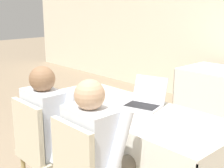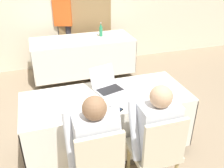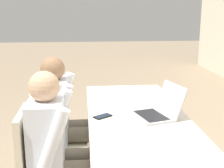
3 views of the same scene
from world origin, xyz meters
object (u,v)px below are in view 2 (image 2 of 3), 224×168
at_px(water_bottle, 101,30).
at_px(chair_near_right, 157,149).
at_px(person_red_shirt, 64,22).
at_px(cell_phone, 116,108).
at_px(chair_near_left, 97,163).
at_px(person_checkered_shirt, 94,142).
at_px(laptop, 108,86).
at_px(person_white_shirt, 153,129).

distance_m(water_bottle, chair_near_right, 2.84).
relative_size(water_bottle, person_red_shirt, 0.16).
bearing_deg(person_red_shirt, cell_phone, -69.64).
bearing_deg(water_bottle, chair_near_left, -106.15).
bearing_deg(person_checkered_shirt, person_red_shirt, -93.77).
relative_size(cell_phone, chair_near_right, 0.17).
bearing_deg(laptop, chair_near_right, -89.99).
relative_size(chair_near_left, person_white_shirt, 0.78).
xyz_separation_m(chair_near_left, chair_near_right, (0.58, 0.00, 0.00)).
relative_size(water_bottle, person_white_shirt, 0.22).
distance_m(laptop, person_white_shirt, 0.77).
height_order(water_bottle, chair_near_right, water_bottle).
xyz_separation_m(chair_near_right, person_red_shirt, (-0.36, 3.42, 0.42)).
height_order(laptop, person_red_shirt, person_red_shirt).
bearing_deg(person_white_shirt, laptop, -71.76).
distance_m(cell_phone, chair_near_right, 0.56).
bearing_deg(chair_near_left, person_checkered_shirt, -90.00).
bearing_deg(chair_near_right, person_red_shirt, -83.98).
relative_size(chair_near_left, person_red_shirt, 0.57).
xyz_separation_m(cell_phone, chair_near_right, (0.27, -0.41, -0.25)).
xyz_separation_m(chair_near_left, person_white_shirt, (0.58, 0.10, 0.16)).
xyz_separation_m(laptop, person_white_shirt, (0.24, -0.72, -0.14)).
bearing_deg(water_bottle, chair_near_right, -94.75).
bearing_deg(chair_near_left, person_white_shirt, -169.90).
bearing_deg(chair_near_right, chair_near_left, 0.00).
xyz_separation_m(person_checkered_shirt, person_white_shirt, (0.58, 0.00, 0.00)).
relative_size(cell_phone, chair_near_left, 0.17).
bearing_deg(person_white_shirt, chair_near_left, 10.10).
xyz_separation_m(cell_phone, person_checkered_shirt, (-0.31, -0.31, -0.09)).
relative_size(water_bottle, chair_near_right, 0.28).
bearing_deg(person_checkered_shirt, laptop, -115.59).
distance_m(chair_near_right, person_checkered_shirt, 0.61).
relative_size(person_white_shirt, person_red_shirt, 0.73).
distance_m(cell_phone, chair_near_left, 0.57).
bearing_deg(cell_phone, laptop, 49.76).
xyz_separation_m(cell_phone, water_bottle, (0.51, 2.39, 0.11)).
bearing_deg(cell_phone, person_white_shirt, -83.99).
distance_m(chair_near_left, chair_near_right, 0.58).
height_order(cell_phone, person_checkered_shirt, person_checkered_shirt).
relative_size(water_bottle, person_checkered_shirt, 0.22).
distance_m(water_bottle, person_checkered_shirt, 2.83).
xyz_separation_m(water_bottle, person_checkered_shirt, (-0.81, -2.70, -0.20)).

